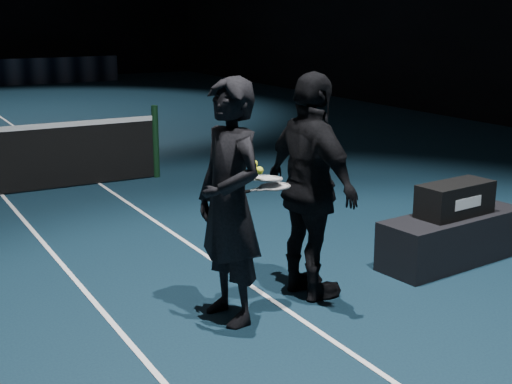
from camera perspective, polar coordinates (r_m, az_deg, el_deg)
net_post_right at (r=10.95m, az=-8.04°, el=4.01°), size 0.10×0.10×1.10m
player_bench at (r=7.48m, az=15.43°, el=-3.59°), size 1.70×0.72×0.49m
racket_bag at (r=7.36m, az=15.64°, el=-0.54°), size 0.86×0.44×0.33m
bag_signature at (r=7.24m, az=16.63°, el=-0.85°), size 0.38×0.04×0.11m
player_a at (r=5.68m, az=-2.12°, el=-0.84°), size 0.55×0.77×1.99m
player_b at (r=6.17m, az=4.45°, el=0.37°), size 0.55×1.19×1.99m
racket_lower at (r=5.92m, az=1.50°, el=0.44°), size 0.70×0.30×0.03m
racket_upper at (r=5.90m, az=0.88°, el=1.10°), size 0.71×0.34×0.10m
tennis_balls at (r=5.77m, az=-0.06°, el=1.90°), size 0.12×0.10×0.12m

